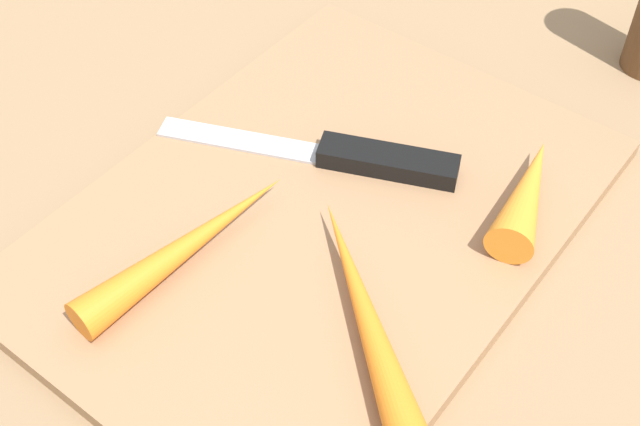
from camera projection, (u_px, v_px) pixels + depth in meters
ground_plane at (320, 226)px, 0.53m from camera, size 1.40×1.40×0.00m
cutting_board at (320, 219)px, 0.53m from camera, size 0.36×0.26×0.01m
knife at (368, 158)px, 0.55m from camera, size 0.10×0.19×0.01m
carrot_longest at (369, 324)px, 0.45m from camera, size 0.13×0.16×0.02m
carrot_shortest at (527, 192)px, 0.51m from camera, size 0.10×0.05×0.03m
carrot_medium at (187, 246)px, 0.49m from camera, size 0.15×0.04×0.02m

